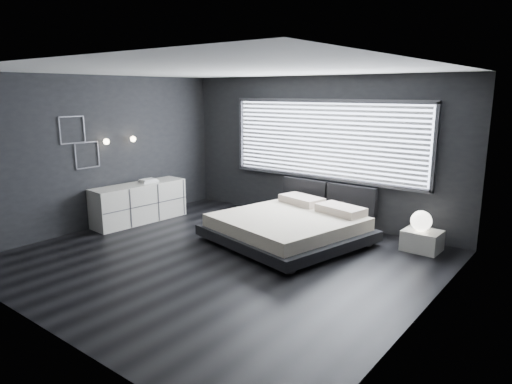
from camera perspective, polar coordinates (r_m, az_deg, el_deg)
The scene contains 12 objects.
room at distance 6.71m, azimuth -4.47°, elevation 2.93°, with size 6.04×6.00×2.80m.
window at distance 8.75m, azimuth 8.54°, elevation 6.45°, with size 4.14×0.09×1.52m.
headboard at distance 8.80m, azimuth 8.96°, elevation -0.40°, with size 1.96×0.16×0.52m.
sconce_near at distance 8.90m, azimuth -18.21°, elevation 6.00°, with size 0.18×0.11×0.11m.
sconce_far at distance 9.25m, azimuth -15.13°, elevation 6.42°, with size 0.18×0.11×0.11m.
wall_art_upper at distance 8.64m, azimuth -21.98°, elevation 7.21°, with size 0.01×0.48×0.48m.
wall_art_lower at distance 8.81m, azimuth -20.33°, elevation 4.35°, with size 0.01×0.48×0.48m.
bed at distance 7.76m, azimuth 4.13°, elevation -4.27°, with size 2.72×2.64×0.60m.
nightstand at distance 7.83m, azimuth 20.04°, elevation -5.72°, with size 0.57×0.47×0.33m, color silver.
orb_lamp at distance 7.72m, azimuth 19.95°, elevation -3.42°, with size 0.33×0.33×0.33m, color white.
dresser at distance 9.20m, azimuth -14.36°, elevation -1.32°, with size 0.68×1.92×0.75m.
book_stack at distance 9.23m, azimuth -13.30°, elevation 1.39°, with size 0.31×0.37×0.07m.
Camera 1 is at (4.47, -4.89, 2.52)m, focal length 32.00 mm.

